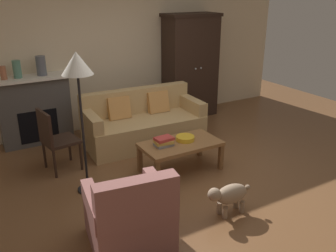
{
  "coord_description": "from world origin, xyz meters",
  "views": [
    {
      "loc": [
        -2.45,
        -3.62,
        2.43
      ],
      "look_at": [
        -0.02,
        0.62,
        0.55
      ],
      "focal_mm": 38.74,
      "sensor_mm": 36.0,
      "label": 1
    }
  ],
  "objects_px": {
    "mantel_vase_terracotta": "(3,73)",
    "armchair_near_left": "(130,218)",
    "mantel_vase_jade": "(17,69)",
    "dog": "(229,195)",
    "fruit_bowl": "(185,138)",
    "side_chair_wooden": "(54,137)",
    "book_stack": "(164,142)",
    "fireplace": "(35,110)",
    "floor_lamp": "(78,72)",
    "coffee_table": "(181,146)",
    "couch": "(143,124)",
    "armoire": "(190,66)",
    "mantel_vase_slate": "(41,66)"
  },
  "relations": [
    {
      "from": "mantel_vase_terracotta",
      "to": "armchair_near_left",
      "type": "height_order",
      "value": "mantel_vase_terracotta"
    },
    {
      "from": "mantel_vase_terracotta",
      "to": "mantel_vase_jade",
      "type": "bearing_deg",
      "value": 0.0
    },
    {
      "from": "mantel_vase_terracotta",
      "to": "dog",
      "type": "distance_m",
      "value": 3.8
    },
    {
      "from": "fruit_bowl",
      "to": "side_chair_wooden",
      "type": "xyz_separation_m",
      "value": [
        -1.61,
        0.81,
        0.06
      ]
    },
    {
      "from": "book_stack",
      "to": "dog",
      "type": "bearing_deg",
      "value": -81.95
    },
    {
      "from": "book_stack",
      "to": "dog",
      "type": "xyz_separation_m",
      "value": [
        0.17,
        -1.21,
        -0.24
      ]
    },
    {
      "from": "fireplace",
      "to": "mantel_vase_terracotta",
      "type": "distance_m",
      "value": 0.76
    },
    {
      "from": "book_stack",
      "to": "floor_lamp",
      "type": "bearing_deg",
      "value": 174.75
    },
    {
      "from": "coffee_table",
      "to": "fruit_bowl",
      "type": "height_order",
      "value": "fruit_bowl"
    },
    {
      "from": "couch",
      "to": "floor_lamp",
      "type": "height_order",
      "value": "floor_lamp"
    },
    {
      "from": "fruit_bowl",
      "to": "book_stack",
      "type": "xyz_separation_m",
      "value": [
        -0.35,
        -0.01,
        0.03
      ]
    },
    {
      "from": "fireplace",
      "to": "fruit_bowl",
      "type": "distance_m",
      "value": 2.57
    },
    {
      "from": "fruit_bowl",
      "to": "armchair_near_left",
      "type": "relative_size",
      "value": 0.3
    },
    {
      "from": "fireplace",
      "to": "dog",
      "type": "height_order",
      "value": "fireplace"
    },
    {
      "from": "mantel_vase_jade",
      "to": "armoire",
      "type": "bearing_deg",
      "value": -1.1
    },
    {
      "from": "coffee_table",
      "to": "mantel_vase_jade",
      "type": "distance_m",
      "value": 2.79
    },
    {
      "from": "mantel_vase_terracotta",
      "to": "floor_lamp",
      "type": "height_order",
      "value": "floor_lamp"
    },
    {
      "from": "armoire",
      "to": "fireplace",
      "type": "bearing_deg",
      "value": 178.49
    },
    {
      "from": "fireplace",
      "to": "coffee_table",
      "type": "height_order",
      "value": "fireplace"
    },
    {
      "from": "coffee_table",
      "to": "mantel_vase_terracotta",
      "type": "height_order",
      "value": "mantel_vase_terracotta"
    },
    {
      "from": "mantel_vase_terracotta",
      "to": "armoire",
      "type": "bearing_deg",
      "value": -1.03
    },
    {
      "from": "mantel_vase_slate",
      "to": "dog",
      "type": "bearing_deg",
      "value": -68.26
    },
    {
      "from": "mantel_vase_slate",
      "to": "floor_lamp",
      "type": "height_order",
      "value": "floor_lamp"
    },
    {
      "from": "couch",
      "to": "mantel_vase_jade",
      "type": "xyz_separation_m",
      "value": [
        -1.7,
        0.86,
        0.94
      ]
    },
    {
      "from": "armoire",
      "to": "book_stack",
      "type": "relative_size",
      "value": 7.54
    },
    {
      "from": "fireplace",
      "to": "mantel_vase_terracotta",
      "type": "relative_size",
      "value": 6.2
    },
    {
      "from": "armoire",
      "to": "floor_lamp",
      "type": "bearing_deg",
      "value": -146.24
    },
    {
      "from": "fireplace",
      "to": "dog",
      "type": "bearing_deg",
      "value": -65.65
    },
    {
      "from": "coffee_table",
      "to": "fruit_bowl",
      "type": "distance_m",
      "value": 0.14
    },
    {
      "from": "fireplace",
      "to": "coffee_table",
      "type": "relative_size",
      "value": 1.15
    },
    {
      "from": "book_stack",
      "to": "mantel_vase_slate",
      "type": "bearing_deg",
      "value": 119.04
    },
    {
      "from": "couch",
      "to": "dog",
      "type": "bearing_deg",
      "value": -91.62
    },
    {
      "from": "couch",
      "to": "coffee_table",
      "type": "bearing_deg",
      "value": -89.13
    },
    {
      "from": "coffee_table",
      "to": "book_stack",
      "type": "bearing_deg",
      "value": 174.14
    },
    {
      "from": "mantel_vase_jade",
      "to": "side_chair_wooden",
      "type": "height_order",
      "value": "mantel_vase_jade"
    },
    {
      "from": "coffee_table",
      "to": "dog",
      "type": "xyz_separation_m",
      "value": [
        -0.08,
        -1.18,
        -0.12
      ]
    },
    {
      "from": "mantel_vase_slate",
      "to": "fruit_bowl",
      "type": "bearing_deg",
      "value": -53.56
    },
    {
      "from": "fruit_bowl",
      "to": "floor_lamp",
      "type": "bearing_deg",
      "value": 176.62
    },
    {
      "from": "side_chair_wooden",
      "to": "floor_lamp",
      "type": "relative_size",
      "value": 0.51
    },
    {
      "from": "book_stack",
      "to": "dog",
      "type": "relative_size",
      "value": 0.46
    },
    {
      "from": "mantel_vase_terracotta",
      "to": "floor_lamp",
      "type": "xyz_separation_m",
      "value": [
        0.6,
        -1.88,
        0.31
      ]
    },
    {
      "from": "coffee_table",
      "to": "side_chair_wooden",
      "type": "relative_size",
      "value": 1.22
    },
    {
      "from": "couch",
      "to": "mantel_vase_slate",
      "type": "height_order",
      "value": "mantel_vase_slate"
    },
    {
      "from": "book_stack",
      "to": "dog",
      "type": "height_order",
      "value": "book_stack"
    },
    {
      "from": "coffee_table",
      "to": "floor_lamp",
      "type": "distance_m",
      "value": 1.76
    },
    {
      "from": "fruit_bowl",
      "to": "floor_lamp",
      "type": "distance_m",
      "value": 1.78
    },
    {
      "from": "mantel_vase_slate",
      "to": "side_chair_wooden",
      "type": "xyz_separation_m",
      "value": [
        -0.16,
        -1.16,
        -0.76
      ]
    },
    {
      "from": "fruit_bowl",
      "to": "mantel_vase_terracotta",
      "type": "xyz_separation_m",
      "value": [
        -2.01,
        1.97,
        0.77
      ]
    },
    {
      "from": "couch",
      "to": "dog",
      "type": "relative_size",
      "value": 3.39
    },
    {
      "from": "armoire",
      "to": "couch",
      "type": "distance_m",
      "value": 1.77
    }
  ]
}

